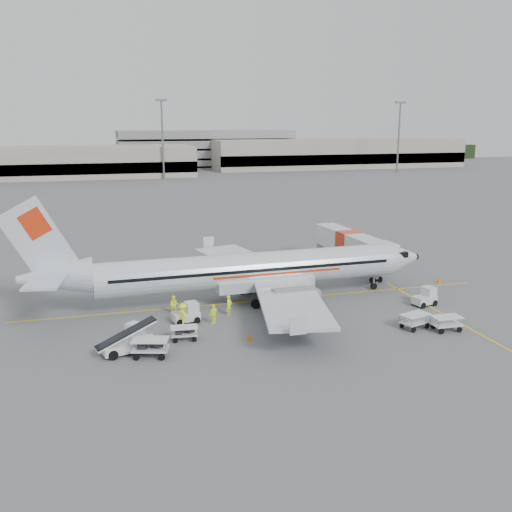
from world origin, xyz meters
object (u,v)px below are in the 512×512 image
(tug_aft, at_px, (131,335))
(tug_mid, at_px, (186,313))
(tug_fore, at_px, (424,297))
(aircraft, at_px, (252,247))
(jet_bridge, at_px, (349,251))
(belt_loader, at_px, (129,333))

(tug_aft, bearing_deg, tug_mid, -2.83)
(tug_fore, relative_size, tug_mid, 0.99)
(aircraft, bearing_deg, tug_fore, -22.05)
(aircraft, distance_m, tug_fore, 16.16)
(jet_bridge, bearing_deg, tug_aft, -150.84)
(jet_bridge, relative_size, tug_mid, 7.53)
(aircraft, height_order, jet_bridge, aircraft)
(belt_loader, xyz_separation_m, tug_fore, (26.27, 3.73, -0.60))
(aircraft, xyz_separation_m, tug_mid, (-6.81, -4.15, -4.27))
(aircraft, bearing_deg, belt_loader, -142.91)
(belt_loader, distance_m, tug_mid, 7.10)
(belt_loader, height_order, tug_mid, belt_loader)
(tug_fore, xyz_separation_m, tug_aft, (-26.10, -2.51, -0.02))
(jet_bridge, bearing_deg, tug_fore, -89.37)
(tug_fore, distance_m, tug_aft, 26.22)
(jet_bridge, xyz_separation_m, belt_loader, (-25.15, -17.54, -0.71))
(belt_loader, height_order, tug_fore, belt_loader)
(aircraft, bearing_deg, tug_aft, -146.39)
(jet_bridge, height_order, tug_mid, jet_bridge)
(jet_bridge, height_order, tug_aft, jet_bridge)
(belt_loader, bearing_deg, tug_mid, 31.84)
(aircraft, height_order, belt_loader, aircraft)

